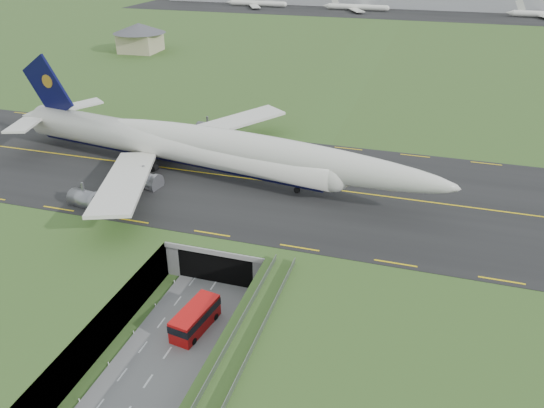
% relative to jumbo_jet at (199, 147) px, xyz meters
% --- Properties ---
extents(ground, '(900.00, 900.00, 0.00)m').
position_rel_jumbo_jet_xyz_m(ground, '(13.12, -32.80, -11.42)').
color(ground, '#3E5823').
rests_on(ground, ground).
extents(airfield_deck, '(800.00, 800.00, 6.00)m').
position_rel_jumbo_jet_xyz_m(airfield_deck, '(13.12, -32.80, -8.42)').
color(airfield_deck, gray).
rests_on(airfield_deck, ground).
extents(trench_road, '(12.00, 75.00, 0.20)m').
position_rel_jumbo_jet_xyz_m(trench_road, '(13.12, -40.30, -11.32)').
color(trench_road, slate).
rests_on(trench_road, ground).
extents(taxiway, '(800.00, 44.00, 0.18)m').
position_rel_jumbo_jet_xyz_m(taxiway, '(13.12, 0.20, -5.33)').
color(taxiway, black).
rests_on(taxiway, airfield_deck).
extents(tunnel_portal, '(17.00, 22.30, 6.00)m').
position_rel_jumbo_jet_xyz_m(tunnel_portal, '(13.12, -16.09, -8.08)').
color(tunnel_portal, gray).
rests_on(tunnel_portal, ground).
extents(jumbo_jet, '(94.31, 60.22, 20.14)m').
position_rel_jumbo_jet_xyz_m(jumbo_jet, '(0.00, 0.00, 0.00)').
color(jumbo_jet, white).
rests_on(jumbo_jet, ground).
extents(shuttle_tram, '(4.30, 8.62, 3.35)m').
position_rel_jumbo_jet_xyz_m(shuttle_tram, '(14.61, -35.38, -9.59)').
color(shuttle_tram, red).
rests_on(shuttle_tram, ground).
extents(service_building, '(20.68, 20.68, 10.81)m').
position_rel_jumbo_jet_xyz_m(service_building, '(-69.31, 99.59, 0.99)').
color(service_building, tan).
rests_on(service_building, ground).
extents(distant_hills, '(700.00, 91.00, 60.00)m').
position_rel_jumbo_jet_xyz_m(distant_hills, '(77.49, 397.20, -15.42)').
color(distant_hills, slate).
rests_on(distant_hills, ground).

